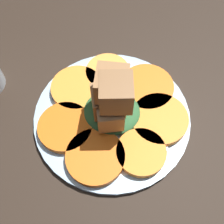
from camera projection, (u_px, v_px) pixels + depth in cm
name	position (u px, v px, depth cm)	size (l,w,h in cm)	color
table_slab	(112.00, 121.00, 48.56)	(120.00, 120.00, 2.00)	black
plate	(112.00, 116.00, 47.23)	(26.07, 26.07, 1.05)	#99B7D1
carrot_slice_0	(141.00, 152.00, 42.90)	(7.72, 7.72, 1.23)	orange
carrot_slice_1	(159.00, 120.00, 45.61)	(9.32, 9.32, 1.23)	orange
carrot_slice_2	(147.00, 87.00, 48.62)	(9.31, 9.31, 1.23)	orange
carrot_slice_3	(108.00, 72.00, 50.15)	(7.82, 7.82, 1.23)	#F9963A
carrot_slice_4	(77.00, 88.00, 48.54)	(8.93, 8.93, 1.23)	orange
carrot_slice_5	(65.00, 127.00, 44.96)	(8.74, 8.74, 1.23)	#D66114
carrot_slice_6	(95.00, 157.00, 42.55)	(9.06, 9.06, 1.23)	orange
center_pile	(112.00, 102.00, 42.34)	(9.32, 8.82, 11.28)	#2D6033
fork	(105.00, 142.00, 44.19)	(18.94, 2.50, 0.40)	silver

